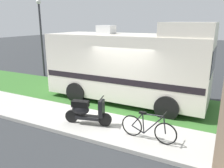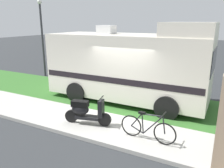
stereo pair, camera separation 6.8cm
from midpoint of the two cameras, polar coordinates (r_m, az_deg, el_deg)
ground_plane at (r=8.72m, az=1.37°, el=-7.74°), size 80.00×80.00×0.00m
sidewalk at (r=7.73m, az=-2.61°, el=-10.46°), size 24.00×2.00×0.12m
grass_strip at (r=9.98m, az=5.17°, el=-4.47°), size 24.00×3.40×0.08m
motorhome_rv at (r=9.76m, az=4.67°, el=4.76°), size 6.78×2.69×3.41m
scooter at (r=7.59m, az=-6.35°, el=-6.77°), size 1.59×0.63×0.97m
bicycle at (r=6.68m, az=9.20°, el=-10.92°), size 1.68×0.52×0.88m
pickup_truck_near at (r=15.05m, az=1.47°, el=5.94°), size 5.42×2.22×1.72m
street_lamp_post at (r=15.05m, az=-17.10°, el=12.52°), size 0.28×0.28×4.70m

